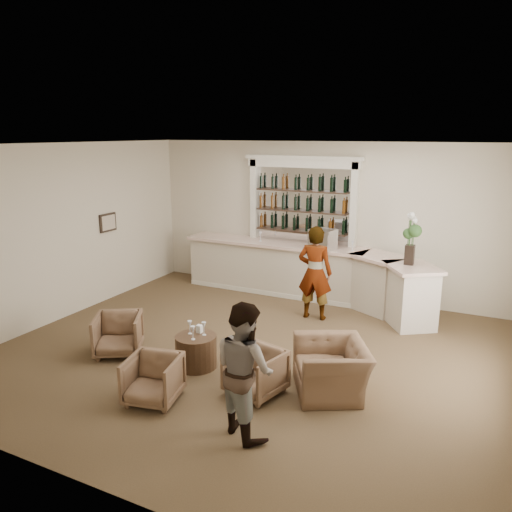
{
  "coord_description": "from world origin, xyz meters",
  "views": [
    {
      "loc": [
        3.33,
        -6.66,
        3.48
      ],
      "look_at": [
        -0.37,
        0.9,
        1.39
      ],
      "focal_mm": 35.0,
      "sensor_mm": 36.0,
      "label": 1
    }
  ],
  "objects_px": {
    "cocktail_table": "(196,351)",
    "guest": "(245,369)",
    "armchair_right": "(255,372)",
    "flower_vase": "(411,235)",
    "sommelier": "(315,273)",
    "bar_counter": "(308,273)",
    "espresso_machine": "(323,239)",
    "armchair_center": "(153,379)",
    "armchair_far": "(331,368)",
    "armchair_left": "(118,334)"
  },
  "relations": [
    {
      "from": "cocktail_table",
      "to": "guest",
      "type": "xyz_separation_m",
      "value": [
        1.45,
        -1.19,
        0.56
      ]
    },
    {
      "from": "armchair_right",
      "to": "flower_vase",
      "type": "relative_size",
      "value": 0.74
    },
    {
      "from": "sommelier",
      "to": "armchair_right",
      "type": "xyz_separation_m",
      "value": [
        0.26,
        -3.08,
        -0.58
      ]
    },
    {
      "from": "sommelier",
      "to": "cocktail_table",
      "type": "bearing_deg",
      "value": 67.08
    },
    {
      "from": "bar_counter",
      "to": "guest",
      "type": "bearing_deg",
      "value": -78.08
    },
    {
      "from": "espresso_machine",
      "to": "sommelier",
      "type": "bearing_deg",
      "value": -65.53
    },
    {
      "from": "bar_counter",
      "to": "espresso_machine",
      "type": "xyz_separation_m",
      "value": [
        0.33,
        -0.08,
        0.78
      ]
    },
    {
      "from": "armchair_right",
      "to": "espresso_machine",
      "type": "distance_m",
      "value": 4.18
    },
    {
      "from": "armchair_center",
      "to": "armchair_right",
      "type": "relative_size",
      "value": 0.98
    },
    {
      "from": "bar_counter",
      "to": "flower_vase",
      "type": "height_order",
      "value": "flower_vase"
    },
    {
      "from": "bar_counter",
      "to": "sommelier",
      "type": "distance_m",
      "value": 1.19
    },
    {
      "from": "armchair_right",
      "to": "armchair_far",
      "type": "bearing_deg",
      "value": 44.01
    },
    {
      "from": "cocktail_table",
      "to": "armchair_right",
      "type": "distance_m",
      "value": 1.22
    },
    {
      "from": "sommelier",
      "to": "armchair_far",
      "type": "relative_size",
      "value": 1.69
    },
    {
      "from": "guest",
      "to": "espresso_machine",
      "type": "distance_m",
      "value": 4.96
    },
    {
      "from": "bar_counter",
      "to": "flower_vase",
      "type": "xyz_separation_m",
      "value": [
        2.13,
        -0.53,
        1.1
      ]
    },
    {
      "from": "espresso_machine",
      "to": "armchair_right",
      "type": "bearing_deg",
      "value": -70.1
    },
    {
      "from": "sommelier",
      "to": "guest",
      "type": "relative_size",
      "value": 1.11
    },
    {
      "from": "sommelier",
      "to": "bar_counter",
      "type": "bearing_deg",
      "value": -68.31
    },
    {
      "from": "cocktail_table",
      "to": "guest",
      "type": "relative_size",
      "value": 0.39
    },
    {
      "from": "armchair_right",
      "to": "espresso_machine",
      "type": "relative_size",
      "value": 1.47
    },
    {
      "from": "guest",
      "to": "armchair_far",
      "type": "xyz_separation_m",
      "value": [
        0.63,
        1.36,
        -0.47
      ]
    },
    {
      "from": "bar_counter",
      "to": "cocktail_table",
      "type": "xyz_separation_m",
      "value": [
        -0.4,
        -3.77,
        -0.32
      ]
    },
    {
      "from": "armchair_left",
      "to": "flower_vase",
      "type": "distance_m",
      "value": 5.35
    },
    {
      "from": "bar_counter",
      "to": "espresso_machine",
      "type": "height_order",
      "value": "espresso_machine"
    },
    {
      "from": "armchair_left",
      "to": "bar_counter",
      "type": "bearing_deg",
      "value": 34.92
    },
    {
      "from": "cocktail_table",
      "to": "guest",
      "type": "distance_m",
      "value": 1.95
    },
    {
      "from": "guest",
      "to": "espresso_machine",
      "type": "xyz_separation_m",
      "value": [
        -0.72,
        4.88,
        0.54
      ]
    },
    {
      "from": "guest",
      "to": "armchair_left",
      "type": "relative_size",
      "value": 2.23
    },
    {
      "from": "cocktail_table",
      "to": "flower_vase",
      "type": "distance_m",
      "value": 4.35
    },
    {
      "from": "cocktail_table",
      "to": "sommelier",
      "type": "bearing_deg",
      "value": 71.72
    },
    {
      "from": "armchair_center",
      "to": "espresso_machine",
      "type": "distance_m",
      "value": 4.95
    },
    {
      "from": "armchair_center",
      "to": "flower_vase",
      "type": "xyz_separation_m",
      "value": [
        2.49,
        4.34,
        1.37
      ]
    },
    {
      "from": "sommelier",
      "to": "armchair_left",
      "type": "relative_size",
      "value": 2.47
    },
    {
      "from": "guest",
      "to": "flower_vase",
      "type": "relative_size",
      "value": 1.7
    },
    {
      "from": "armchair_center",
      "to": "espresso_machine",
      "type": "height_order",
      "value": "espresso_machine"
    },
    {
      "from": "armchair_far",
      "to": "armchair_left",
      "type": "bearing_deg",
      "value": -113.31
    },
    {
      "from": "bar_counter",
      "to": "sommelier",
      "type": "height_order",
      "value": "sommelier"
    },
    {
      "from": "armchair_center",
      "to": "sommelier",
      "type": "bearing_deg",
      "value": 64.42
    },
    {
      "from": "armchair_far",
      "to": "espresso_machine",
      "type": "height_order",
      "value": "espresso_machine"
    },
    {
      "from": "sommelier",
      "to": "flower_vase",
      "type": "bearing_deg",
      "value": -167.88
    },
    {
      "from": "cocktail_table",
      "to": "flower_vase",
      "type": "relative_size",
      "value": 0.66
    },
    {
      "from": "armchair_far",
      "to": "espresso_machine",
      "type": "distance_m",
      "value": 3.89
    },
    {
      "from": "guest",
      "to": "armchair_center",
      "type": "relative_size",
      "value": 2.37
    },
    {
      "from": "espresso_machine",
      "to": "armchair_center",
      "type": "bearing_deg",
      "value": -84.51
    },
    {
      "from": "guest",
      "to": "armchair_left",
      "type": "distance_m",
      "value": 3.03
    },
    {
      "from": "sommelier",
      "to": "armchair_center",
      "type": "relative_size",
      "value": 2.62
    },
    {
      "from": "armchair_right",
      "to": "armchair_left",
      "type": "bearing_deg",
      "value": -169.19
    },
    {
      "from": "armchair_left",
      "to": "armchair_right",
      "type": "distance_m",
      "value": 2.54
    },
    {
      "from": "armchair_right",
      "to": "sommelier",
      "type": "bearing_deg",
      "value": 109.46
    }
  ]
}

